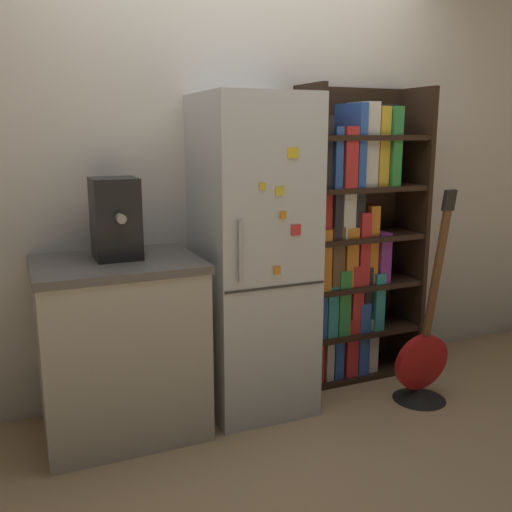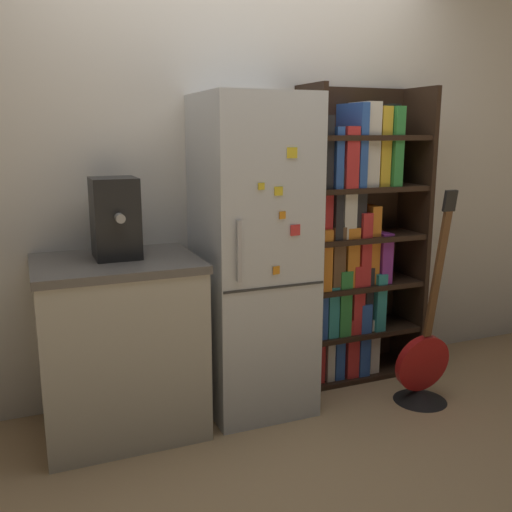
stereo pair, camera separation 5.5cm
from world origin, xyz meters
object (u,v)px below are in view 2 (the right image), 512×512
(refrigerator, at_px, (252,256))
(bookshelf, at_px, (350,245))
(espresso_machine, at_px, (115,218))
(guitar, at_px, (422,373))

(refrigerator, height_order, bookshelf, bookshelf)
(bookshelf, xyz_separation_m, espresso_machine, (-1.41, -0.11, 0.26))
(bookshelf, height_order, guitar, bookshelf)
(refrigerator, bearing_deg, guitar, -21.91)
(refrigerator, relative_size, espresso_machine, 4.31)
(bookshelf, distance_m, espresso_machine, 1.44)
(bookshelf, height_order, espresso_machine, bookshelf)
(bookshelf, xyz_separation_m, guitar, (0.20, -0.50, -0.66))
(refrigerator, distance_m, espresso_machine, 0.76)
(espresso_machine, bearing_deg, bookshelf, 4.43)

